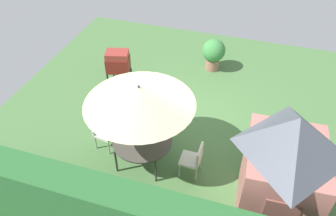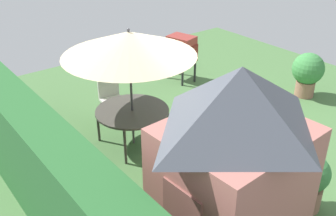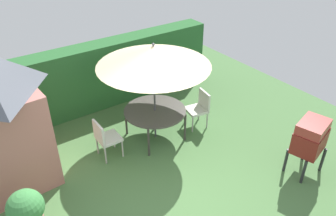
{
  "view_description": "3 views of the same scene",
  "coord_description": "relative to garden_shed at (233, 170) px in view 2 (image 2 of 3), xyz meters",
  "views": [
    {
      "loc": [
        -1.44,
        6.39,
        6.38
      ],
      "look_at": [
        0.47,
        0.33,
        0.92
      ],
      "focal_mm": 35.81,
      "sensor_mm": 36.0,
      "label": 1
    },
    {
      "loc": [
        -4.86,
        4.9,
        4.27
      ],
      "look_at": [
        0.11,
        1.04,
        0.94
      ],
      "focal_mm": 42.31,
      "sensor_mm": 36.0,
      "label": 2
    },
    {
      "loc": [
        -2.71,
        -4.03,
        4.78
      ],
      "look_at": [
        0.63,
        0.68,
        1.2
      ],
      "focal_mm": 36.24,
      "sensor_mm": 36.0,
      "label": 3
    }
  ],
  "objects": [
    {
      "name": "patio_umbrella",
      "position": [
        3.06,
        -0.53,
        0.66
      ],
      "size": [
        2.4,
        2.4,
        2.32
      ],
      "color": "#4C4C51",
      "rests_on": "ground"
    },
    {
      "name": "ground_plane",
      "position": [
        2.29,
        -1.92,
        -1.39
      ],
      "size": [
        11.0,
        11.0,
        0.0
      ],
      "primitive_type": "plane",
      "color": "#47703D"
    },
    {
      "name": "hedge_backdrop",
      "position": [
        2.29,
        1.58,
        -0.54
      ],
      "size": [
        7.35,
        0.61,
        1.7
      ],
      "color": "#28602D",
      "rests_on": "ground"
    },
    {
      "name": "potted_plant_by_grill",
      "position": [
        2.28,
        -5.02,
        -0.76
      ],
      "size": [
        0.76,
        0.76,
        1.09
      ],
      "color": "#936651",
      "rests_on": "ground"
    },
    {
      "name": "bbq_grill",
      "position": [
        4.88,
        -3.25,
        -0.54
      ],
      "size": [
        0.81,
        0.66,
        1.2
      ],
      "color": "maroon",
      "rests_on": "ground"
    },
    {
      "name": "patio_table",
      "position": [
        3.06,
        -0.53,
        -0.7
      ],
      "size": [
        1.4,
        1.4,
        0.74
      ],
      "color": "#47423D",
      "rests_on": "ground"
    },
    {
      "name": "chair_near_shed",
      "position": [
        1.8,
        -0.52,
        -0.87
      ],
      "size": [
        0.47,
        0.46,
        0.9
      ],
      "color": "silver",
      "rests_on": "ground"
    },
    {
      "name": "garden_shed",
      "position": [
        0.0,
        0.0,
        0.0
      ],
      "size": [
        1.6,
        1.82,
        2.72
      ],
      "color": "#B26B60",
      "rests_on": "ground"
    },
    {
      "name": "potted_plant_by_shed",
      "position": [
        -0.11,
        -1.63,
        -0.88
      ],
      "size": [
        0.59,
        0.59,
        0.94
      ],
      "color": "#936651",
      "rests_on": "ground"
    },
    {
      "name": "chair_far_side",
      "position": [
        4.21,
        -0.73,
        -0.87
      ],
      "size": [
        0.54,
        0.53,
        0.9
      ],
      "color": "silver",
      "rests_on": "ground"
    }
  ]
}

